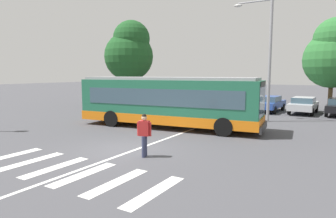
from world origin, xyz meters
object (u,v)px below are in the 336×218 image
parked_car_blue (269,103)px  background_tree_right (334,54)px  parked_car_red (185,99)px  pedestrian_crossing_street (144,133)px  parked_car_white (236,101)px  parked_car_silver (304,104)px  background_tree_left (130,51)px  city_transit_bus (168,102)px  parked_car_charcoal (212,100)px  twin_arm_street_lamp (270,45)px

parked_car_blue → background_tree_right: bearing=36.4°
parked_car_red → parked_car_blue: size_ratio=1.00×
pedestrian_crossing_street → parked_car_white: (-1.85, 16.91, -0.20)m
parked_car_white → parked_car_silver: size_ratio=1.00×
parked_car_red → parked_car_blue: (8.09, 0.05, 0.00)m
parked_car_silver → background_tree_left: size_ratio=0.52×
city_transit_bus → parked_car_red: 11.83m
parked_car_blue → background_tree_left: (-13.78, -1.69, 4.77)m
parked_car_charcoal → parked_car_white: 2.50m
city_transit_bus → parked_car_white: bearing=86.5°
parked_car_silver → background_tree_right: background_tree_right is taller
parked_car_blue → twin_arm_street_lamp: twin_arm_street_lamp is taller
city_transit_bus → background_tree_left: (-10.23, 9.26, 3.95)m
background_tree_right → pedestrian_crossing_street: bearing=-105.3°
parked_car_blue → twin_arm_street_lamp: 7.11m
parked_car_silver → twin_arm_street_lamp: bearing=-105.6°
parked_car_blue → background_tree_right: background_tree_right is taller
parked_car_red → background_tree_right: 13.70m
pedestrian_crossing_street → parked_car_charcoal: bearing=104.2°
parked_car_red → twin_arm_street_lamp: bearing=-30.4°
city_transit_bus → pedestrian_crossing_street: bearing=-67.2°
city_transit_bus → pedestrian_crossing_street: city_transit_bus is taller
twin_arm_street_lamp → background_tree_right: 9.41m
pedestrian_crossing_street → parked_car_blue: 16.98m
city_transit_bus → parked_car_white: size_ratio=2.51×
city_transit_bus → twin_arm_street_lamp: 8.06m
pedestrian_crossing_street → parked_car_charcoal: size_ratio=0.38×
city_transit_bus → twin_arm_street_lamp: size_ratio=1.39×
parked_car_white → background_tree_right: bearing=24.5°
pedestrian_crossing_street → background_tree_right: size_ratio=0.21×
city_transit_bus → parked_car_blue: size_ratio=2.49×
city_transit_bus → background_tree_right: size_ratio=1.43×
city_transit_bus → parked_car_charcoal: 11.33m
parked_car_charcoal → parked_car_silver: bearing=-0.0°
parked_car_blue → twin_arm_street_lamp: size_ratio=0.56×
pedestrian_crossing_street → background_tree_left: size_ratio=0.20×
pedestrian_crossing_street → background_tree_left: 20.40m
parked_car_silver → background_tree_right: (1.80, 3.12, 4.19)m
city_transit_bus → parked_car_silver: 12.81m
twin_arm_street_lamp → parked_car_blue: bearing=101.7°
parked_car_charcoal → background_tree_right: (9.86, 3.12, 4.19)m
pedestrian_crossing_street → parked_car_silver: (3.74, 17.15, -0.20)m
background_tree_left → twin_arm_street_lamp: bearing=-14.2°
parked_car_silver → background_tree_right: 5.53m
pedestrian_crossing_street → parked_car_blue: size_ratio=0.37×
pedestrian_crossing_street → parked_car_silver: size_ratio=0.38×
city_transit_bus → twin_arm_street_lamp: bearing=49.5°
city_transit_bus → background_tree_left: 14.35m
parked_car_red → background_tree_right: size_ratio=0.57×
pedestrian_crossing_street → twin_arm_street_lamp: size_ratio=0.21×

